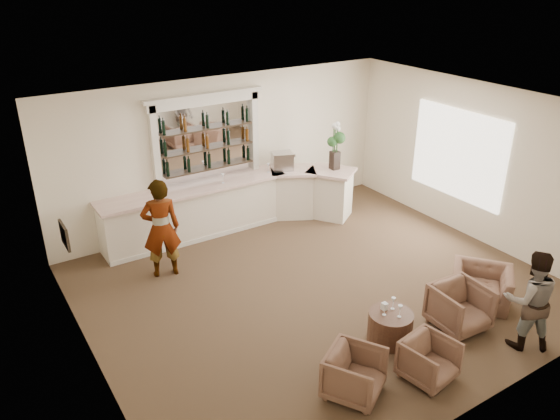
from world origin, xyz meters
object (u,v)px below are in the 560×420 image
(armchair_far, at_px, (481,286))
(guest, at_px, (530,300))
(cocktail_table, at_px, (390,327))
(espresso_machine, at_px, (282,161))
(flower_vase, at_px, (335,143))
(sommelier, at_px, (161,228))
(armchair_left, at_px, (355,374))
(armchair_right, at_px, (460,307))
(bar_counter, at_px, (233,205))
(armchair_center, at_px, (429,360))

(armchair_far, bearing_deg, guest, -58.06)
(cocktail_table, relative_size, espresso_machine, 1.52)
(cocktail_table, bearing_deg, guest, -35.43)
(flower_vase, bearing_deg, sommelier, -174.37)
(espresso_machine, xyz_separation_m, flower_vase, (1.02, -0.61, 0.42))
(armchair_left, bearing_deg, flower_vase, 24.36)
(armchair_far, relative_size, espresso_machine, 2.15)
(armchair_left, distance_m, armchair_right, 2.42)
(sommelier, distance_m, armchair_right, 5.38)
(bar_counter, bearing_deg, flower_vase, -14.20)
(armchair_left, relative_size, armchair_right, 0.91)
(armchair_left, distance_m, espresso_machine, 6.01)
(cocktail_table, xyz_separation_m, armchair_left, (-1.22, -0.61, 0.09))
(armchair_far, xyz_separation_m, flower_vase, (0.06, 4.27, 1.44))
(armchair_right, bearing_deg, guest, -56.57)
(guest, height_order, espresso_machine, guest)
(cocktail_table, height_order, sommelier, sommelier)
(cocktail_table, relative_size, armchair_center, 1.00)
(cocktail_table, bearing_deg, armchair_far, -1.34)
(bar_counter, bearing_deg, sommelier, -153.32)
(guest, bearing_deg, bar_counter, -37.91)
(armchair_right, height_order, flower_vase, flower_vase)
(sommelier, relative_size, armchair_far, 1.96)
(armchair_left, height_order, armchair_center, armchair_left)
(bar_counter, bearing_deg, armchair_center, -89.48)
(sommelier, relative_size, armchair_right, 2.34)
(sommelier, relative_size, guest, 1.19)
(armchair_right, height_order, espresso_machine, espresso_machine)
(armchair_left, bearing_deg, cocktail_table, -4.40)
(armchair_far, distance_m, espresso_machine, 5.08)
(armchair_center, bearing_deg, sommelier, 104.46)
(armchair_center, bearing_deg, armchair_far, 12.65)
(armchair_left, distance_m, flower_vase, 6.05)
(guest, xyz_separation_m, espresso_machine, (-0.55, 6.02, 0.53))
(armchair_far, bearing_deg, cocktail_table, -129.62)
(armchair_center, height_order, armchair_right, armchair_right)
(espresso_machine, relative_size, flower_vase, 0.42)
(espresso_machine, distance_m, flower_vase, 1.26)
(cocktail_table, bearing_deg, armchair_right, -16.20)
(bar_counter, xyz_separation_m, cocktail_table, (0.19, -4.81, -0.32))
(bar_counter, height_order, sommelier, sommelier)
(bar_counter, bearing_deg, armchair_right, -75.14)
(sommelier, distance_m, armchair_left, 4.56)
(guest, bearing_deg, sommelier, -17.19)
(armchair_far, bearing_deg, armchair_left, -118.62)
(sommelier, bearing_deg, armchair_right, 143.23)
(guest, relative_size, armchair_right, 1.97)
(armchair_right, relative_size, espresso_machine, 1.80)
(bar_counter, xyz_separation_m, armchair_center, (0.05, -5.75, -0.26))
(guest, xyz_separation_m, armchair_far, (0.41, 1.13, -0.49))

